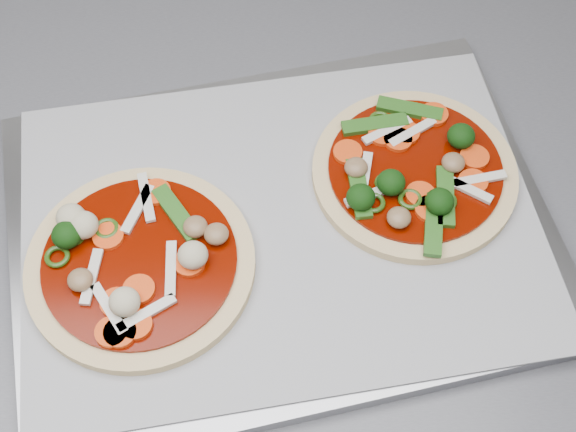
{
  "coord_description": "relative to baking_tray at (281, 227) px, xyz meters",
  "views": [
    {
      "loc": [
        -0.48,
        0.91,
        1.48
      ],
      "look_at": [
        -0.48,
        1.25,
        0.93
      ],
      "focal_mm": 50.0,
      "sensor_mm": 36.0,
      "label": 1
    }
  ],
  "objects": [
    {
      "name": "baking_tray",
      "position": [
        0.0,
        0.0,
        0.0
      ],
      "size": [
        0.5,
        0.42,
        0.01
      ],
      "primitive_type": "cube",
      "rotation": [
        0.0,
        0.0,
        0.22
      ],
      "color": "gray",
      "rests_on": "countertop"
    },
    {
      "name": "parchment",
      "position": [
        -0.0,
        0.0,
        0.01
      ],
      "size": [
        0.47,
        0.37,
        0.0
      ],
      "primitive_type": "cube",
      "rotation": [
        0.0,
        0.0,
        0.16
      ],
      "color": "#9B9BA0",
      "rests_on": "baking_tray"
    },
    {
      "name": "pizza_left",
      "position": [
        -0.11,
        -0.04,
        0.02
      ],
      "size": [
        0.25,
        0.25,
        0.03
      ],
      "rotation": [
        0.0,
        0.0,
        0.51
      ],
      "color": "beige",
      "rests_on": "parchment"
    },
    {
      "name": "pizza_right",
      "position": [
        0.11,
        0.04,
        0.02
      ],
      "size": [
        0.2,
        0.2,
        0.03
      ],
      "rotation": [
        0.0,
        0.0,
        0.16
      ],
      "color": "beige",
      "rests_on": "parchment"
    }
  ]
}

